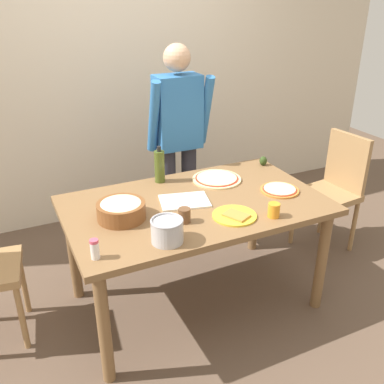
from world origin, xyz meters
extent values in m
plane|color=brown|center=(0.00, 0.00, 0.00)|extent=(8.00, 8.00, 0.00)
cube|color=beige|center=(0.00, 1.60, 1.30)|extent=(5.60, 0.10, 2.60)
cube|color=brown|center=(0.00, 0.00, 0.74)|extent=(1.60, 0.96, 0.04)
cylinder|color=brown|center=(-0.72, -0.40, 0.36)|extent=(0.07, 0.07, 0.72)
cylinder|color=brown|center=(0.72, -0.40, 0.36)|extent=(0.07, 0.07, 0.72)
cylinder|color=brown|center=(-0.72, 0.40, 0.36)|extent=(0.07, 0.07, 0.72)
cylinder|color=brown|center=(0.72, 0.40, 0.36)|extent=(0.07, 0.07, 0.72)
cylinder|color=#2D2D38|center=(0.13, 0.76, 0.42)|extent=(0.12, 0.12, 0.85)
cylinder|color=#2D2D38|center=(0.31, 0.76, 0.42)|extent=(0.12, 0.12, 0.85)
cube|color=#2D6BAD|center=(0.22, 0.76, 1.12)|extent=(0.34, 0.20, 0.55)
cylinder|color=#2D6BAD|center=(0.01, 0.71, 1.12)|extent=(0.07, 0.21, 0.55)
cylinder|color=#2D6BAD|center=(0.43, 0.71, 1.12)|extent=(0.07, 0.21, 0.55)
sphere|color=tan|center=(0.22, 0.76, 1.52)|extent=(0.20, 0.20, 0.20)
cylinder|color=#A37A4C|center=(-1.10, 0.04, 0.23)|extent=(0.04, 0.04, 0.45)
cylinder|color=#A37A4C|center=(-1.06, 0.38, 0.23)|extent=(0.04, 0.04, 0.45)
cube|color=#A37A4C|center=(1.25, 0.18, 0.47)|extent=(0.44, 0.44, 0.05)
cube|color=#A37A4C|center=(1.43, 0.20, 0.72)|extent=(0.08, 0.38, 0.45)
cylinder|color=#A37A4C|center=(1.06, 0.33, 0.23)|extent=(0.04, 0.04, 0.45)
cylinder|color=#A37A4C|center=(1.10, -0.01, 0.23)|extent=(0.04, 0.04, 0.45)
cylinder|color=#A37A4C|center=(1.40, 0.36, 0.23)|extent=(0.04, 0.04, 0.45)
cylinder|color=#A37A4C|center=(1.44, 0.03, 0.23)|extent=(0.04, 0.04, 0.45)
cylinder|color=beige|center=(0.28, 0.25, 0.77)|extent=(0.34, 0.34, 0.01)
cylinder|color=#B22D1E|center=(0.28, 0.25, 0.77)|extent=(0.30, 0.30, 0.00)
cylinder|color=beige|center=(0.28, 0.25, 0.78)|extent=(0.28, 0.28, 0.00)
cylinder|color=#C67A33|center=(0.57, -0.09, 0.77)|extent=(0.25, 0.25, 0.01)
cylinder|color=#B22D1E|center=(0.57, -0.09, 0.77)|extent=(0.22, 0.22, 0.00)
cylinder|color=beige|center=(0.57, -0.09, 0.78)|extent=(0.21, 0.21, 0.00)
cylinder|color=gold|center=(0.13, -0.26, 0.77)|extent=(0.26, 0.26, 0.01)
cube|color=#CC8438|center=(0.13, -0.28, 0.78)|extent=(0.15, 0.17, 0.01)
cylinder|color=brown|center=(-0.47, -0.01, 0.81)|extent=(0.28, 0.28, 0.10)
ellipsoid|color=beige|center=(-0.47, -0.01, 0.85)|extent=(0.25, 0.25, 0.05)
cylinder|color=#47561E|center=(-0.08, 0.39, 0.87)|extent=(0.07, 0.07, 0.22)
cylinder|color=black|center=(-0.08, 0.39, 1.00)|extent=(0.03, 0.03, 0.04)
cylinder|color=#B7B7BC|center=(-0.33, -0.35, 0.82)|extent=(0.17, 0.17, 0.12)
torus|color=#A5A5AD|center=(-0.33, -0.35, 0.88)|extent=(0.17, 0.17, 0.01)
cylinder|color=orange|center=(0.33, -0.36, 0.80)|extent=(0.07, 0.07, 0.08)
cylinder|color=brown|center=(-0.16, -0.20, 0.80)|extent=(0.07, 0.07, 0.08)
cylinder|color=white|center=(-0.71, -0.34, 0.81)|extent=(0.04, 0.04, 0.09)
cylinder|color=#D84C66|center=(-0.71, -0.34, 0.86)|extent=(0.04, 0.04, 0.02)
cube|color=white|center=(-0.06, 0.03, 0.77)|extent=(0.34, 0.28, 0.01)
ellipsoid|color=#2D4219|center=(0.73, 0.35, 0.80)|extent=(0.06, 0.06, 0.07)
camera|label=1|loc=(-1.05, -2.16, 1.96)|focal=40.45mm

